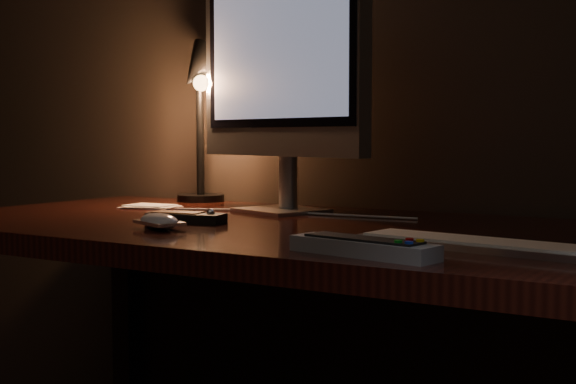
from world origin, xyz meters
The scene contains 9 objects.
desk centered at (0.00, 1.93, 0.62)m, with size 1.60×0.75×0.75m.
monitor centered at (-0.17, 2.05, 1.08)m, with size 0.51×0.21×0.56m.
keyboard centered at (0.38, 1.72, 0.76)m, with size 0.37×0.10×0.01m, color silver.
mouse centered at (-0.19, 1.66, 0.76)m, with size 0.11×0.06×0.02m, color white.
media_remote centered at (-0.21, 1.77, 0.76)m, with size 0.16×0.09×0.03m.
tv_remote centered at (0.27, 1.56, 0.76)m, with size 0.23×0.10×0.03m.
papers centered at (-0.49, 1.98, 0.75)m, with size 0.13×0.09×0.01m, color white.
desk_lamp centered at (-0.47, 2.15, 1.03)m, with size 0.19×0.20×0.41m.
cable centered at (-0.12, 2.02, 0.75)m, with size 0.00×0.00×0.55m, color white.
Camera 1 is at (0.77, 0.56, 0.92)m, focal length 50.00 mm.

